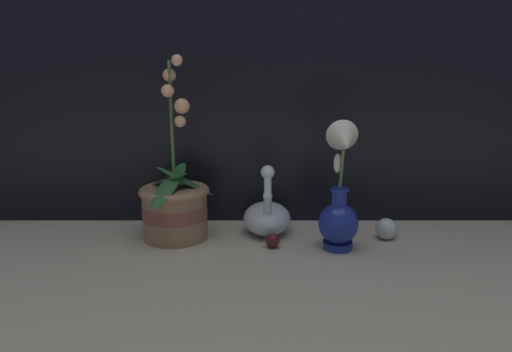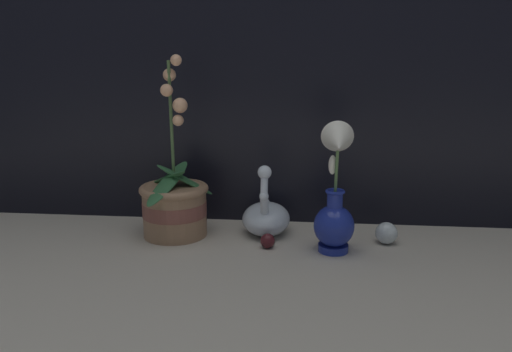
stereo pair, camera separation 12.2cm
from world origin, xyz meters
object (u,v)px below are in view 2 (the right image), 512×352
Objects in this scene: swan_figurine at (266,216)px; glass_sphere at (386,233)px; blue_vase at (335,204)px; orchid_potted_plant at (175,203)px.

swan_figurine reaches higher than glass_sphere.
swan_figurine is at bearing 144.84° from blue_vase.
orchid_potted_plant reaches higher than swan_figurine.
orchid_potted_plant reaches higher than glass_sphere.
swan_figurine is at bearing 171.60° from glass_sphere.
glass_sphere is at bearing -8.40° from swan_figurine.
orchid_potted_plant is 0.24m from swan_figurine.
orchid_potted_plant is 1.46× the size of blue_vase.
blue_vase is at bearing -11.85° from orchid_potted_plant.
orchid_potted_plant is 0.53m from glass_sphere.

